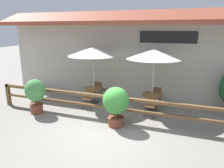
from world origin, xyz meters
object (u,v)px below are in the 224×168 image
chair_middle_streetside (151,104)px  chair_middle_wallside (156,95)px  patio_umbrella_near (93,51)px  dining_table_near (94,91)px  potted_plant_tall_tropical (35,93)px  chair_near_streetside (89,97)px  potted_plant_corner_fern (116,103)px  chair_near_wallside (100,89)px  patio_umbrella_middle (154,54)px  dining_table_middle (152,97)px

chair_middle_streetside → chair_middle_wallside: size_ratio=1.00×
patio_umbrella_near → dining_table_near: bearing=90.0°
chair_middle_streetside → potted_plant_tall_tropical: bearing=-159.3°
potted_plant_tall_tropical → dining_table_near: bearing=50.2°
chair_near_streetside → potted_plant_corner_fern: potted_plant_corner_fern is taller
chair_near_wallside → chair_middle_streetside: size_ratio=1.00×
chair_near_wallside → patio_umbrella_middle: 3.40m
dining_table_middle → chair_middle_streetside: bearing=-82.8°
patio_umbrella_middle → potted_plant_tall_tropical: 5.05m
dining_table_middle → chair_middle_wallside: (0.06, 0.67, -0.07)m
patio_umbrella_middle → patio_umbrella_near: bearing=179.4°
chair_near_wallside → patio_umbrella_middle: size_ratio=0.33×
dining_table_middle → potted_plant_corner_fern: size_ratio=0.62×
dining_table_near → chair_near_streetside: bearing=-83.9°
chair_near_wallside → potted_plant_corner_fern: size_ratio=0.61×
chair_near_streetside → chair_middle_wallside: 3.02m
chair_near_streetside → chair_middle_wallside: size_ratio=1.00×
patio_umbrella_near → chair_middle_wallside: bearing=13.0°
patio_umbrella_near → chair_middle_streetside: 3.46m
dining_table_near → chair_middle_streetside: chair_middle_streetside is taller
potted_plant_corner_fern → patio_umbrella_middle: bearing=65.3°
dining_table_middle → chair_middle_streetside: chair_middle_streetside is taller
chair_middle_wallside → potted_plant_corner_fern: (-0.99, -2.68, 0.36)m
dining_table_near → dining_table_middle: bearing=-0.6°
chair_middle_wallside → chair_middle_streetside: bearing=78.3°
chair_near_wallside → potted_plant_corner_fern: 3.28m
patio_umbrella_middle → chair_middle_streetside: (0.08, -0.67, -1.90)m
chair_near_streetside → patio_umbrella_middle: 3.33m
patio_umbrella_near → chair_middle_wallside: 3.44m
chair_middle_wallside → potted_plant_tall_tropical: bearing=18.1°
dining_table_near → dining_table_middle: 2.72m
chair_near_streetside → chair_near_wallside: (-0.07, 1.37, 0.00)m
chair_near_wallside → dining_table_near: bearing=97.8°
chair_middle_wallside → dining_table_middle: bearing=71.9°
potted_plant_corner_fern → potted_plant_tall_tropical: potted_plant_corner_fern is taller
patio_umbrella_near → potted_plant_tall_tropical: 3.03m
chair_near_streetside → chair_middle_streetside: bearing=-4.8°
dining_table_middle → potted_plant_corner_fern: 2.23m
chair_near_wallside → potted_plant_tall_tropical: 3.18m
chair_middle_wallside → potted_plant_tall_tropical: size_ratio=0.61×
chair_near_streetside → potted_plant_corner_fern: bearing=-42.5°
patio_umbrella_near → dining_table_middle: (2.72, -0.03, -1.83)m
patio_umbrella_middle → chair_near_wallside: bearing=165.3°
dining_table_near → potted_plant_tall_tropical: bearing=-129.8°
chair_near_wallside → potted_plant_tall_tropical: potted_plant_tall_tropical is taller
chair_near_streetside → potted_plant_tall_tropical: size_ratio=0.61×
chair_near_wallside → potted_plant_tall_tropical: (-1.67, -2.69, 0.36)m
chair_near_wallside → dining_table_middle: chair_near_wallside is taller
patio_umbrella_near → patio_umbrella_middle: 2.72m
chair_near_streetside → dining_table_middle: chair_near_streetside is taller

